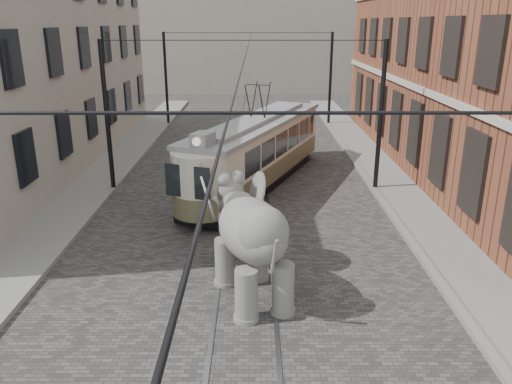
{
  "coord_description": "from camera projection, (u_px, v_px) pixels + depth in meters",
  "views": [
    {
      "loc": [
        0.24,
        -13.88,
        6.62
      ],
      "look_at": [
        0.27,
        -0.47,
        2.1
      ],
      "focal_mm": 35.59,
      "sensor_mm": 36.0,
      "label": 1
    }
  ],
  "objects": [
    {
      "name": "ground",
      "position": [
        247.0,
        253.0,
        15.26
      ],
      "size": [
        120.0,
        120.0,
        0.0
      ],
      "primitive_type": "plane",
      "color": "#4A4644"
    },
    {
      "name": "tram_rails",
      "position": [
        247.0,
        253.0,
        15.26
      ],
      "size": [
        1.54,
        80.0,
        0.02
      ],
      "primitive_type": null,
      "color": "slate",
      "rests_on": "ground"
    },
    {
      "name": "sidewalk_right",
      "position": [
        446.0,
        251.0,
        15.25
      ],
      "size": [
        2.0,
        60.0,
        0.15
      ],
      "primitive_type": "cube",
      "color": "slate",
      "rests_on": "ground"
    },
    {
      "name": "sidewalk_left",
      "position": [
        31.0,
        251.0,
        15.23
      ],
      "size": [
        2.0,
        60.0,
        0.15
      ],
      "primitive_type": "cube",
      "color": "slate",
      "rests_on": "ground"
    },
    {
      "name": "brick_building",
      "position": [
        504.0,
        37.0,
        21.9
      ],
      "size": [
        8.0,
        26.0,
        12.0
      ],
      "primitive_type": "cube",
      "color": "brown",
      "rests_on": "ground"
    },
    {
      "name": "stucco_building",
      "position": [
        9.0,
        59.0,
        23.12
      ],
      "size": [
        7.0,
        24.0,
        10.0
      ],
      "primitive_type": "cube",
      "color": "gray",
      "rests_on": "ground"
    },
    {
      "name": "distant_block",
      "position": [
        252.0,
        18.0,
        50.94
      ],
      "size": [
        28.0,
        10.0,
        14.0
      ],
      "primitive_type": "cube",
      "color": "gray",
      "rests_on": "ground"
    },
    {
      "name": "catenary",
      "position": [
        243.0,
        123.0,
        19.04
      ],
      "size": [
        11.0,
        30.2,
        6.0
      ],
      "primitive_type": null,
      "color": "black",
      "rests_on": "ground"
    },
    {
      "name": "tram",
      "position": [
        258.0,
        136.0,
        20.98
      ],
      "size": [
        6.16,
        10.74,
        4.25
      ],
      "primitive_type": null,
      "rotation": [
        0.0,
        0.0,
        -0.39
      ],
      "color": "beige",
      "rests_on": "ground"
    },
    {
      "name": "elephant",
      "position": [
        252.0,
        246.0,
        12.36
      ],
      "size": [
        3.93,
        5.23,
        2.85
      ],
      "primitive_type": null,
      "rotation": [
        0.0,
        0.0,
        0.33
      ],
      "color": "#625F5A",
      "rests_on": "ground"
    }
  ]
}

